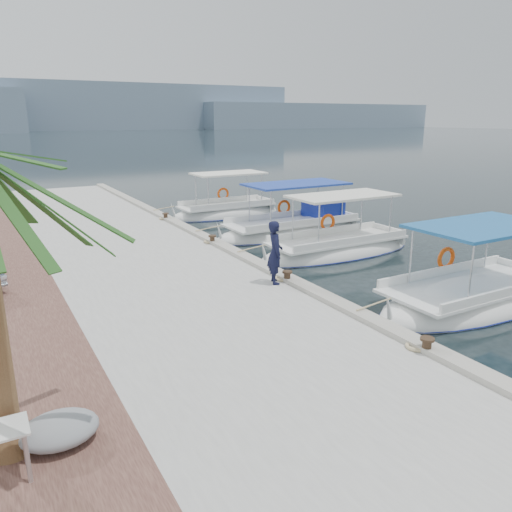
{
  "coord_description": "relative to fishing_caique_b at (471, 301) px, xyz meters",
  "views": [
    {
      "loc": [
        -7.62,
        -9.6,
        4.95
      ],
      "look_at": [
        -1.0,
        2.12,
        1.2
      ],
      "focal_mm": 35.0,
      "sensor_mm": 36.0,
      "label": 1
    }
  ],
  "objects": [
    {
      "name": "fishing_caique_b",
      "position": [
        0.0,
        0.0,
        0.0
      ],
      "size": [
        6.35,
        2.56,
        2.83
      ],
      "color": "white",
      "rests_on": "ground"
    },
    {
      "name": "tarp_bundle",
      "position": [
        -10.79,
        -1.53,
        0.58
      ],
      "size": [
        1.1,
        0.9,
        0.4
      ],
      "primitive_type": "ellipsoid",
      "color": "gray",
      "rests_on": "cobblestone_strip"
    },
    {
      "name": "quay_curb",
      "position": [
        -3.98,
        6.37,
        0.44
      ],
      "size": [
        0.44,
        40.0,
        0.12
      ],
      "primitive_type": "cube",
      "color": "#A09C8E",
      "rests_on": "concrete_quay"
    },
    {
      "name": "mooring_bollards",
      "position": [
        -4.11,
        2.87,
        0.57
      ],
      "size": [
        0.28,
        20.28,
        0.33
      ],
      "color": "black",
      "rests_on": "concrete_quay"
    },
    {
      "name": "distant_hills",
      "position": [
        25.85,
        202.87,
        7.49
      ],
      "size": [
        330.0,
        60.0,
        18.0
      ],
      "color": "slate",
      "rests_on": "ground"
    },
    {
      "name": "fishing_caique_c",
      "position": [
        0.13,
        5.97,
        0.0
      ],
      "size": [
        6.6,
        2.18,
        2.83
      ],
      "color": "white",
      "rests_on": "ground"
    },
    {
      "name": "fishing_caique_e",
      "position": [
        -0.15,
        14.76,
        0.0
      ],
      "size": [
        6.04,
        2.13,
        2.83
      ],
      "color": "white",
      "rests_on": "ground"
    },
    {
      "name": "concrete_quay",
      "position": [
        -6.76,
        6.37,
        0.13
      ],
      "size": [
        6.0,
        40.0,
        0.5
      ],
      "primitive_type": "cube",
      "color": "#A4A39E",
      "rests_on": "ground"
    },
    {
      "name": "fisherman",
      "position": [
        -4.44,
        3.0,
        1.25
      ],
      "size": [
        0.61,
        0.75,
        1.76
      ],
      "primitive_type": "imported",
      "rotation": [
        0.0,
        0.0,
        1.22
      ],
      "color": "black",
      "rests_on": "concrete_quay"
    },
    {
      "name": "ground",
      "position": [
        -3.76,
        1.37,
        -0.12
      ],
      "size": [
        400.0,
        400.0,
        0.0
      ],
      "primitive_type": "plane",
      "color": "black",
      "rests_on": "ground"
    },
    {
      "name": "fishing_caique_d",
      "position": [
        0.59,
        9.56,
        0.06
      ],
      "size": [
        7.31,
        2.47,
        2.83
      ],
      "color": "white",
      "rests_on": "ground"
    },
    {
      "name": "folding_table",
      "position": [
        -11.45,
        -1.99,
        0.9
      ],
      "size": [
        0.55,
        0.55,
        0.73
      ],
      "color": "silver",
      "rests_on": "cobblestone_strip"
    }
  ]
}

